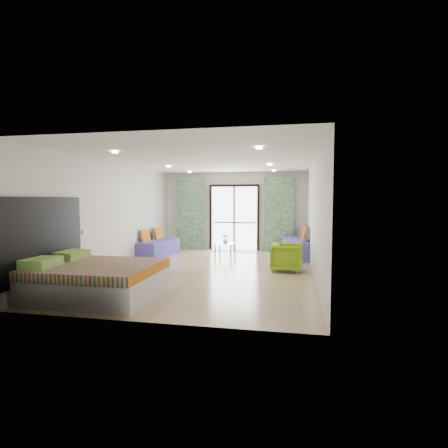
% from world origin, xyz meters
% --- Properties ---
extents(floor, '(5.00, 7.50, 0.01)m').
position_xyz_m(floor, '(0.00, 0.00, 0.00)').
color(floor, '#A08160').
rests_on(floor, ground).
extents(ceiling, '(5.00, 7.50, 0.01)m').
position_xyz_m(ceiling, '(0.00, 0.00, 2.70)').
color(ceiling, silver).
rests_on(ceiling, ground).
extents(wall_back, '(5.00, 0.01, 2.70)m').
position_xyz_m(wall_back, '(0.00, 3.75, 1.35)').
color(wall_back, silver).
rests_on(wall_back, ground).
extents(wall_front, '(5.00, 0.01, 2.70)m').
position_xyz_m(wall_front, '(0.00, -3.75, 1.35)').
color(wall_front, silver).
rests_on(wall_front, ground).
extents(wall_left, '(0.01, 7.50, 2.70)m').
position_xyz_m(wall_left, '(-2.50, 0.00, 1.35)').
color(wall_left, silver).
rests_on(wall_left, ground).
extents(wall_right, '(0.01, 7.50, 2.70)m').
position_xyz_m(wall_right, '(2.50, 0.00, 1.35)').
color(wall_right, silver).
rests_on(wall_right, ground).
extents(balcony_door, '(1.76, 0.08, 2.28)m').
position_xyz_m(balcony_door, '(0.00, 3.72, 1.26)').
color(balcony_door, black).
rests_on(balcony_door, floor).
extents(balcony_rail, '(1.52, 0.03, 0.04)m').
position_xyz_m(balcony_rail, '(0.00, 3.73, 0.95)').
color(balcony_rail, '#595451').
rests_on(balcony_rail, balcony_door).
extents(curtain_left, '(1.00, 0.10, 2.50)m').
position_xyz_m(curtain_left, '(-1.55, 3.57, 1.25)').
color(curtain_left, silver).
rests_on(curtain_left, floor).
extents(curtain_right, '(1.00, 0.10, 2.50)m').
position_xyz_m(curtain_right, '(1.55, 3.57, 1.25)').
color(curtain_right, silver).
rests_on(curtain_right, floor).
extents(downlight_a, '(0.12, 0.12, 0.02)m').
position_xyz_m(downlight_a, '(-1.40, -2.00, 2.67)').
color(downlight_a, '#FFE0B2').
rests_on(downlight_a, ceiling).
extents(downlight_b, '(0.12, 0.12, 0.02)m').
position_xyz_m(downlight_b, '(1.40, -2.00, 2.67)').
color(downlight_b, '#FFE0B2').
rests_on(downlight_b, ceiling).
extents(downlight_c, '(0.12, 0.12, 0.02)m').
position_xyz_m(downlight_c, '(-1.40, 1.00, 2.67)').
color(downlight_c, '#FFE0B2').
rests_on(downlight_c, ceiling).
extents(downlight_d, '(0.12, 0.12, 0.02)m').
position_xyz_m(downlight_d, '(1.40, 1.00, 2.67)').
color(downlight_d, '#FFE0B2').
rests_on(downlight_d, ceiling).
extents(downlight_e, '(0.12, 0.12, 0.02)m').
position_xyz_m(downlight_e, '(-1.40, 3.00, 2.67)').
color(downlight_e, '#FFE0B2').
rests_on(downlight_e, ceiling).
extents(downlight_f, '(0.12, 0.12, 0.02)m').
position_xyz_m(downlight_f, '(1.40, 3.00, 2.67)').
color(downlight_f, '#FFE0B2').
rests_on(downlight_f, ceiling).
extents(headboard, '(0.06, 2.10, 1.50)m').
position_xyz_m(headboard, '(-2.46, -2.70, 1.05)').
color(headboard, black).
rests_on(headboard, floor).
extents(switch_plate, '(0.02, 0.10, 0.10)m').
position_xyz_m(switch_plate, '(-2.47, -1.45, 1.05)').
color(switch_plate, silver).
rests_on(switch_plate, wall_left).
extents(bed, '(2.18, 1.78, 0.75)m').
position_xyz_m(bed, '(-1.48, -2.70, 0.31)').
color(bed, silver).
rests_on(bed, floor).
extents(daybed_left, '(0.88, 1.80, 0.86)m').
position_xyz_m(daybed_left, '(-2.12, 1.90, 0.27)').
color(daybed_left, '#4F46A8').
rests_on(daybed_left, floor).
extents(daybed_right, '(0.83, 1.99, 0.97)m').
position_xyz_m(daybed_right, '(2.12, 2.52, 0.30)').
color(daybed_right, '#4F46A8').
rests_on(daybed_right, floor).
extents(coffee_table, '(0.63, 0.63, 0.67)m').
position_xyz_m(coffee_table, '(-0.06, 2.35, 0.34)').
color(coffee_table, silver).
rests_on(coffee_table, floor).
extents(vase, '(0.20, 0.21, 0.16)m').
position_xyz_m(vase, '(-0.05, 2.35, 0.47)').
color(vase, white).
rests_on(vase, coffee_table).
extents(armchair, '(0.72, 0.76, 0.74)m').
position_xyz_m(armchair, '(1.89, 0.31, 0.37)').
color(armchair, '#78A915').
rests_on(armchair, floor).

